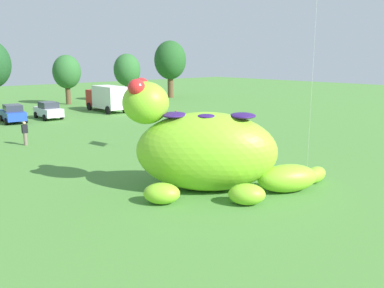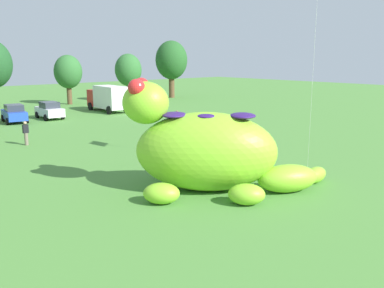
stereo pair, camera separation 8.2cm
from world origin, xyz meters
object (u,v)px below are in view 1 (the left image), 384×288
Objects in this scene: car_white at (48,110)px; spectator_by_cars at (25,133)px; spectator_mid_field at (176,121)px; giant_inflatable_creature at (207,150)px; car_blue at (13,114)px; box_truck at (106,98)px.

car_white is 13.30m from spectator_by_cars.
spectator_mid_field is at bearing -69.30° from car_white.
car_white reaches higher than spectator_by_cars.
giant_inflatable_creature is 27.38m from car_blue.
giant_inflatable_creature is at bearing -98.46° from car_white.
car_blue is 3.54m from car_white.
giant_inflatable_creature reaches higher than box_truck.
box_truck is 3.81× the size of spectator_mid_field.
giant_inflatable_creature reaches higher than spectator_mid_field.
spectator_mid_field and spectator_by_cars have the same top height.
car_white is at bearing -171.64° from box_truck.
giant_inflatable_creature is 30.77m from box_truck.
giant_inflatable_creature is 16.19m from spectator_by_cars.
spectator_mid_field is at bearing -97.96° from box_truck.
giant_inflatable_creature is 16.47m from spectator_mid_field.
spectator_mid_field is at bearing -11.56° from spectator_by_cars.
car_blue is 1.03× the size of car_white.
car_blue is at bearing 74.72° from spectator_by_cars.
box_truck reaches higher than spectator_by_cars.
spectator_mid_field is (-2.10, -15.04, -0.75)m from box_truck.
car_blue and car_white have the same top height.
spectator_by_cars is at bearing 168.44° from spectator_mid_field.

